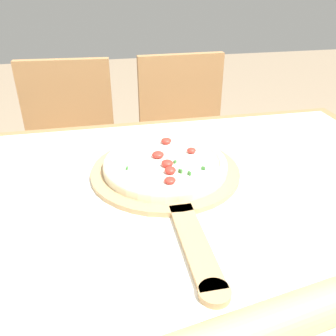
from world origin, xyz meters
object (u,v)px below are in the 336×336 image
pizza_peel (168,176)px  pizza (165,164)px  chair_right (185,142)px  chair_left (71,152)px

pizza_peel → pizza: 0.03m
pizza → chair_right: 0.81m
pizza → chair_right: (0.23, 0.72, -0.30)m
chair_right → pizza: bearing=-108.7°
pizza_peel → chair_right: (0.23, 0.74, -0.28)m
pizza → chair_right: size_ratio=0.32×
pizza → chair_left: size_ratio=0.32×
pizza_peel → chair_right: 0.83m
pizza_peel → pizza: pizza is taller
chair_right → pizza_peel: bearing=-108.1°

